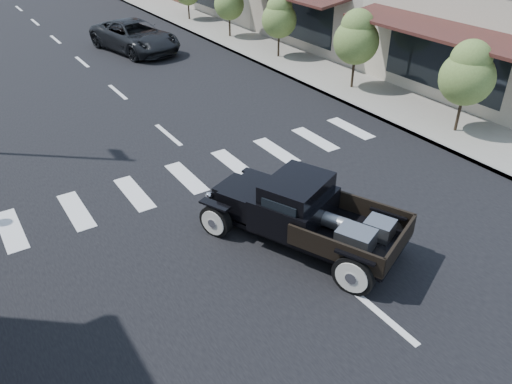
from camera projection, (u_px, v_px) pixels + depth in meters
ground at (290, 238)px, 12.07m from camera, size 120.00×120.00×0.00m
road at (95, 73)px, 22.79m from camera, size 14.00×80.00×0.02m
road_markings at (136, 108)px, 19.22m from camera, size 12.00×60.00×0.06m
sidewalk_right at (251, 44)px, 26.71m from camera, size 3.00×80.00×0.15m
small_tree_a at (464, 89)px, 16.32m from camera, size 1.78×1.78×2.96m
small_tree_b at (355, 51)px, 20.02m from camera, size 1.81×1.81×3.02m
small_tree_c at (279, 27)px, 23.87m from camera, size 1.67×1.67×2.79m
small_tree_d at (229, 11)px, 27.25m from camera, size 1.62×1.62×2.71m
hotrod_pickup at (304, 213)px, 11.49m from camera, size 4.06×5.40×1.70m
second_car at (135, 37)px, 25.47m from camera, size 3.56×5.83×1.51m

